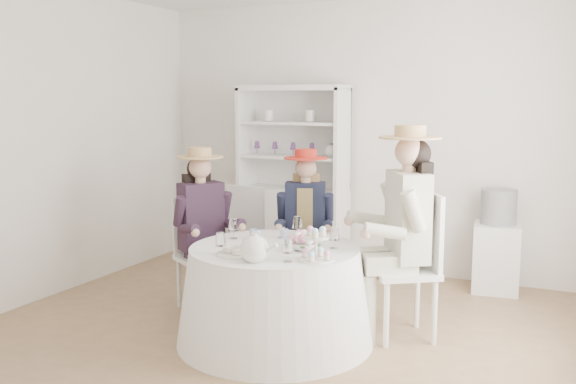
% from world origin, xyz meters
% --- Properties ---
extents(ground, '(4.50, 4.50, 0.00)m').
position_xyz_m(ground, '(0.00, 0.00, 0.00)').
color(ground, olive).
rests_on(ground, ground).
extents(wall_back, '(4.50, 0.00, 4.50)m').
position_xyz_m(wall_back, '(0.00, 2.00, 1.35)').
color(wall_back, silver).
rests_on(wall_back, ground).
extents(wall_front, '(4.50, 0.00, 4.50)m').
position_xyz_m(wall_front, '(0.00, -2.00, 1.35)').
color(wall_front, silver).
rests_on(wall_front, ground).
extents(wall_left, '(0.00, 4.50, 4.50)m').
position_xyz_m(wall_left, '(-2.25, 0.00, 1.35)').
color(wall_left, silver).
rests_on(wall_left, ground).
extents(tea_table, '(1.41, 1.41, 0.70)m').
position_xyz_m(tea_table, '(0.03, -0.19, 0.35)').
color(tea_table, white).
rests_on(tea_table, ground).
extents(hutch, '(1.22, 0.70, 1.87)m').
position_xyz_m(hutch, '(-0.71, 1.74, 0.66)').
color(hutch, silver).
rests_on(hutch, ground).
extents(side_table, '(0.45, 0.45, 0.62)m').
position_xyz_m(side_table, '(1.31, 1.75, 0.31)').
color(side_table, silver).
rests_on(side_table, ground).
extents(hatbox, '(0.41, 0.41, 0.31)m').
position_xyz_m(hatbox, '(1.31, 1.75, 0.78)').
color(hatbox, black).
rests_on(hatbox, side_table).
extents(guest_left, '(0.58, 0.54, 1.35)m').
position_xyz_m(guest_left, '(-0.82, 0.19, 0.76)').
color(guest_left, silver).
rests_on(guest_left, ground).
extents(guest_mid, '(0.50, 0.54, 1.32)m').
position_xyz_m(guest_mid, '(-0.13, 0.73, 0.75)').
color(guest_mid, silver).
rests_on(guest_mid, ground).
extents(guest_right, '(0.67, 0.63, 1.56)m').
position_xyz_m(guest_right, '(0.84, 0.27, 0.88)').
color(guest_right, silver).
rests_on(guest_right, ground).
extents(spare_chair, '(0.41, 0.41, 0.97)m').
position_xyz_m(spare_chair, '(-0.72, 0.85, 0.52)').
color(spare_chair, silver).
rests_on(spare_chair, ground).
extents(teacup_a, '(0.10, 0.10, 0.07)m').
position_xyz_m(teacup_a, '(-0.19, -0.06, 0.73)').
color(teacup_a, white).
rests_on(teacup_a, tea_table).
extents(teacup_b, '(0.08, 0.08, 0.06)m').
position_xyz_m(teacup_b, '(-0.03, 0.09, 0.73)').
color(teacup_b, white).
rests_on(teacup_b, tea_table).
extents(teacup_c, '(0.12, 0.12, 0.07)m').
position_xyz_m(teacup_c, '(0.26, -0.01, 0.73)').
color(teacup_c, white).
rests_on(teacup_c, tea_table).
extents(flower_bowl, '(0.21, 0.21, 0.05)m').
position_xyz_m(flower_bowl, '(0.26, -0.20, 0.72)').
color(flower_bowl, white).
rests_on(flower_bowl, tea_table).
extents(flower_arrangement, '(0.18, 0.17, 0.06)m').
position_xyz_m(flower_arrangement, '(0.26, -0.19, 0.78)').
color(flower_arrangement, pink).
rests_on(flower_arrangement, tea_table).
extents(table_teapot, '(0.26, 0.19, 0.20)m').
position_xyz_m(table_teapot, '(0.10, -0.61, 0.78)').
color(table_teapot, white).
rests_on(table_teapot, tea_table).
extents(sandwich_plate, '(0.27, 0.27, 0.06)m').
position_xyz_m(sandwich_plate, '(-0.10, -0.50, 0.71)').
color(sandwich_plate, white).
rests_on(sandwich_plate, tea_table).
extents(cupcake_stand, '(0.23, 0.23, 0.22)m').
position_xyz_m(cupcake_stand, '(0.44, -0.41, 0.77)').
color(cupcake_stand, white).
rests_on(cupcake_stand, tea_table).
extents(stemware_set, '(0.88, 0.85, 0.15)m').
position_xyz_m(stemware_set, '(0.03, -0.19, 0.77)').
color(stemware_set, white).
rests_on(stemware_set, tea_table).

